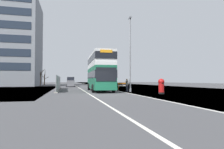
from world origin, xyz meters
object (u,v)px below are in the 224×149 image
double_decker_bus (100,71)px  car_oncoming_near (71,82)px  roadworks_barrier (123,85)px  red_pillar_postbox (161,86)px  pedestrian_at_kerb (127,85)px  lamppost_foreground (130,56)px  car_receding_mid (71,82)px

double_decker_bus → car_oncoming_near: double_decker_bus is taller
roadworks_barrier → car_oncoming_near: size_ratio=0.44×
car_oncoming_near → double_decker_bus: bearing=-79.3°
car_oncoming_near → red_pillar_postbox: bearing=-70.8°
red_pillar_postbox → pedestrian_at_kerb: size_ratio=0.99×
lamppost_foreground → roadworks_barrier: size_ratio=5.39×
car_oncoming_near → car_receding_mid: bearing=88.9°
car_receding_mid → red_pillar_postbox: bearing=-75.1°
double_decker_bus → roadworks_barrier: (3.97, 2.31, -1.98)m
lamppost_foreground → red_pillar_postbox: size_ratio=5.78×
double_decker_bus → car_oncoming_near: 19.24m
roadworks_barrier → red_pillar_postbox: bearing=-80.9°
red_pillar_postbox → car_oncoming_near: 27.46m
double_decker_bus → lamppost_foreground: bearing=-42.0°
double_decker_bus → car_receding_mid: double_decker_bus is taller
lamppost_foreground → red_pillar_postbox: lamppost_foreground is taller
double_decker_bus → pedestrian_at_kerb: size_ratio=6.25×
car_receding_mid → roadworks_barrier: bearing=-73.0°
roadworks_barrier → lamppost_foreground: bearing=-96.6°
lamppost_foreground → pedestrian_at_kerb: lamppost_foreground is taller
lamppost_foreground → red_pillar_postbox: 5.83m
pedestrian_at_kerb → red_pillar_postbox: bearing=-66.7°
lamppost_foreground → car_oncoming_near: lamppost_foreground is taller
red_pillar_postbox → car_receding_mid: size_ratio=0.42×
lamppost_foreground → roadworks_barrier: bearing=83.4°
lamppost_foreground → pedestrian_at_kerb: (-0.10, 1.05, -3.66)m
car_receding_mid → pedestrian_at_kerb: car_receding_mid is taller
pedestrian_at_kerb → double_decker_bus: bearing=148.8°
lamppost_foreground → pedestrian_at_kerb: bearing=95.2°
double_decker_bus → red_pillar_postbox: 9.13m
lamppost_foreground → car_receding_mid: size_ratio=2.40×
double_decker_bus → lamppost_foreground: lamppost_foreground is taller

